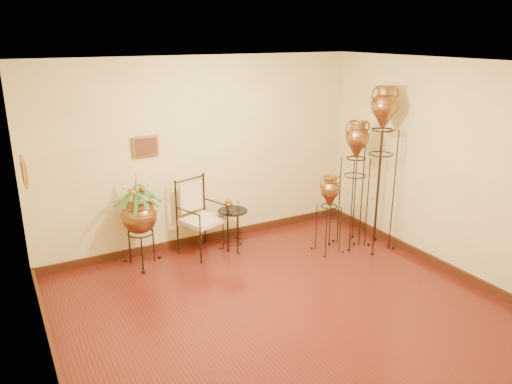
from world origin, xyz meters
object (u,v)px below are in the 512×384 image
amphora_tall (380,168)px  armchair (202,218)px  amphora_mid (354,183)px  side_table (233,229)px  planter_urn (139,213)px

amphora_tall → armchair: 2.65m
amphora_mid → side_table: amphora_mid is taller
planter_urn → amphora_tall: bearing=-18.5°
amphora_mid → armchair: bearing=159.8°
armchair → amphora_tall: bearing=-43.6°
armchair → side_table: 0.50m
armchair → side_table: armchair is taller
amphora_mid → planter_urn: bearing=164.8°
amphora_tall → armchair: size_ratio=2.20×
amphora_mid → armchair: (-2.12, 0.78, -0.42)m
amphora_mid → side_table: size_ratio=2.44×
planter_urn → armchair: bearing=-2.6°
amphora_mid → side_table: 1.92m
planter_urn → side_table: planter_urn is taller
planter_urn → armchair: size_ratio=1.25×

